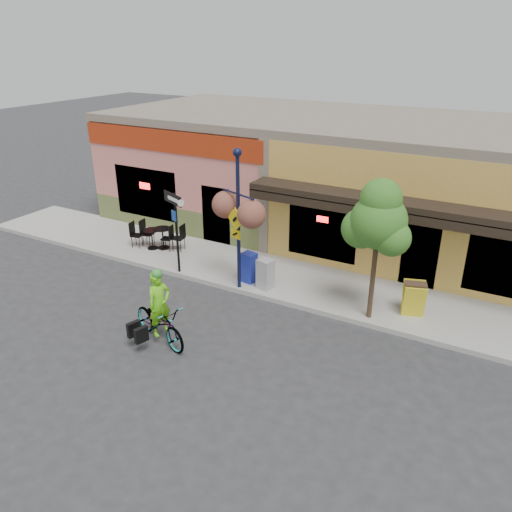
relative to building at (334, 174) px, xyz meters
The scene contains 14 objects.
ground 7.83m from the building, 90.00° to the right, with size 90.00×90.00×0.00m, color #2D2D30.
sidewalk 5.91m from the building, 90.00° to the right, with size 24.00×3.00×0.15m, color #9E9B93.
curb 7.28m from the building, 90.00° to the right, with size 24.00×0.12×0.15m, color #A8A59E.
building is the anchor object (origin of this frame).
bicycle 10.40m from the building, 94.22° to the right, with size 0.73×2.09×1.10m, color maroon.
cyclist_rider 10.35m from the building, 93.94° to the right, with size 0.63×0.41×1.73m, color #67D716.
lamp_post 6.86m from the building, 93.18° to the right, with size 1.38×0.55×4.33m, color #12183A, non-canonical shape.
one_way_sign 7.40m from the building, 111.45° to the right, with size 1.03×0.22×2.69m, color black, non-canonical shape.
cafe_set_left 7.62m from the building, 129.46° to the right, with size 1.60×0.80×0.96m, color black, non-canonical shape.
cafe_set_right 7.25m from the building, 128.52° to the right, with size 1.69×0.84×1.01m, color black, non-canonical shape.
newspaper_box_blue 6.57m from the building, 92.78° to the right, with size 0.43×0.39×0.97m, color #1B2BA6, non-canonical shape.
newspaper_box_grey 6.73m from the building, 86.84° to the right, with size 0.45×0.40×0.95m, color #A0A0A0, non-canonical shape.
street_tree 7.62m from the building, 60.98° to the right, with size 1.56×1.56×3.99m, color #3D7A26, non-canonical shape.
sandwich_board 7.95m from the building, 52.21° to the right, with size 0.59×0.44×0.99m, color yellow, non-canonical shape.
Camera 1 is at (6.76, -11.19, 7.30)m, focal length 35.00 mm.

